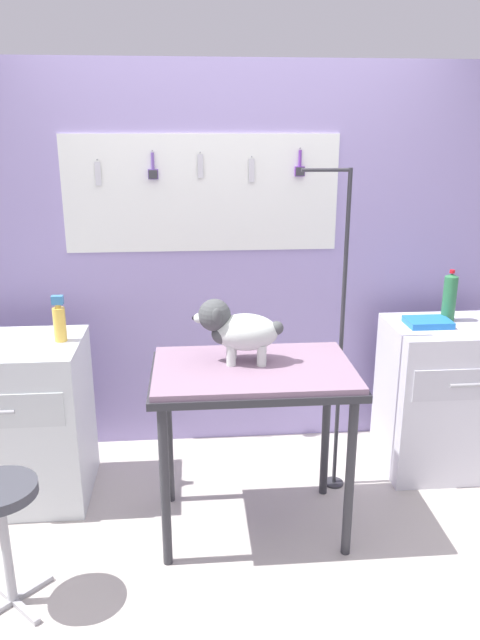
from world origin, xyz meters
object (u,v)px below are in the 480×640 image
object	(u,v)px
grooming_table	(253,385)
cabinet_right	(444,397)
counter_left	(11,421)
dog	(237,329)
stool	(1,510)
grooming_arm	(339,349)
soda_bottle	(450,297)

from	to	relation	value
grooming_table	cabinet_right	size ratio (longest dim) A/B	1.09
counter_left	grooming_table	bearing A→B (deg)	-16.96
dog	stool	world-z (taller)	dog
counter_left	cabinet_right	size ratio (longest dim) A/B	1.00
counter_left	cabinet_right	bearing A→B (deg)	2.43
counter_left	cabinet_right	distance (m)	2.43
grooming_arm	dog	distance (m)	0.66
counter_left	cabinet_right	world-z (taller)	same
grooming_table	soda_bottle	bearing A→B (deg)	25.81
cabinet_right	grooming_arm	bearing A→B (deg)	-166.91
stool	soda_bottle	xyz separation A→B (m)	(2.24, 1.01, 0.56)
grooming_table	dog	xyz separation A→B (m)	(-0.07, 0.07, 0.26)
counter_left	stool	world-z (taller)	counter_left
grooming_table	grooming_arm	size ratio (longest dim) A/B	0.55
grooming_table	grooming_arm	xyz separation A→B (m)	(0.49, 0.33, 0.05)
stool	soda_bottle	bearing A→B (deg)	24.33
stool	soda_bottle	world-z (taller)	soda_bottle
stool	grooming_arm	bearing A→B (deg)	26.44
grooming_arm	stool	xyz separation A→B (m)	(-1.56, -0.78, -0.36)
grooming_arm	cabinet_right	size ratio (longest dim) A/B	1.98
dog	grooming_table	bearing A→B (deg)	-41.73
dog	soda_bottle	xyz separation A→B (m)	(1.25, 0.50, -0.01)
counter_left	stool	xyz separation A→B (m)	(0.19, -0.83, 0.02)
counter_left	stool	distance (m)	0.85
grooming_arm	soda_bottle	world-z (taller)	grooming_arm
stool	grooming_table	bearing A→B (deg)	22.66
dog	soda_bottle	world-z (taller)	soda_bottle
cabinet_right	soda_bottle	world-z (taller)	soda_bottle
grooming_table	stool	distance (m)	1.20
grooming_arm	counter_left	bearing A→B (deg)	178.21
grooming_arm	counter_left	world-z (taller)	grooming_arm
dog	cabinet_right	distance (m)	1.44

